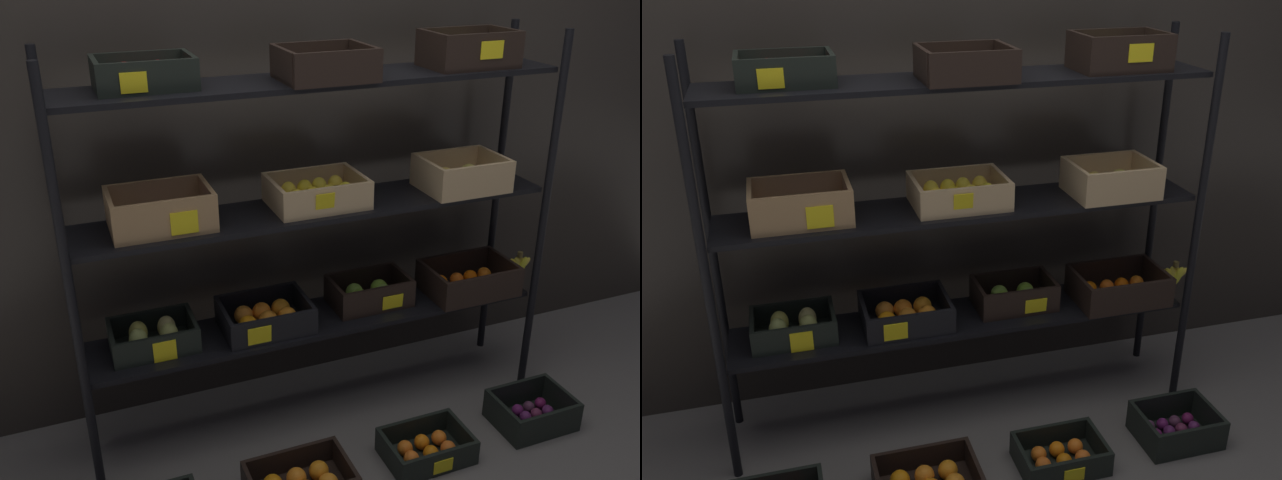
# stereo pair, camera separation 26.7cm
# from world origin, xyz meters

# --- Properties ---
(ground_plane) EXTENTS (10.00, 10.00, 0.00)m
(ground_plane) POSITION_xyz_m (0.00, 0.00, 0.00)
(ground_plane) COLOR #605B56
(storefront_wall) EXTENTS (4.24, 0.12, 2.62)m
(storefront_wall) POSITION_xyz_m (0.00, 0.36, 1.31)
(storefront_wall) COLOR #2D2823
(storefront_wall) RESTS_ON ground_plane
(display_rack) EXTENTS (1.97, 0.36, 1.55)m
(display_rack) POSITION_xyz_m (0.02, -0.00, 0.91)
(display_rack) COLOR black
(display_rack) RESTS_ON ground_plane
(crate_ground_tangerine) EXTENTS (0.33, 0.23, 0.11)m
(crate_ground_tangerine) POSITION_xyz_m (0.27, -0.44, 0.04)
(crate_ground_tangerine) COLOR black
(crate_ground_tangerine) RESTS_ON ground_plane
(crate_ground_plum) EXTENTS (0.31, 0.24, 0.13)m
(crate_ground_plum) POSITION_xyz_m (0.77, -0.42, 0.05)
(crate_ground_plum) COLOR black
(crate_ground_plum) RESTS_ON ground_plane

